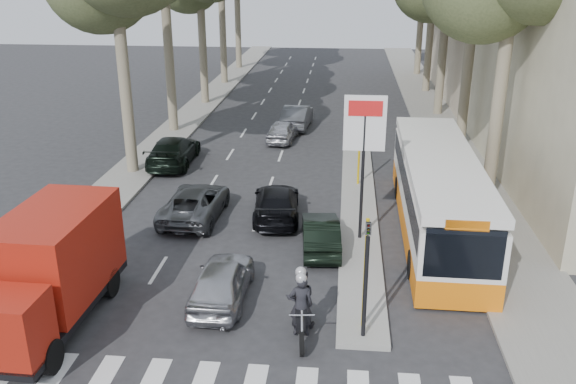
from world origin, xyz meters
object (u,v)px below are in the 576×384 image
red_truck (48,269)px  silver_hatchback (222,281)px  dark_hatchback (321,233)px  city_bus (438,192)px  motorcycle (301,304)px

red_truck → silver_hatchback: bearing=21.2°
dark_hatchback → silver_hatchback: bearing=48.6°
silver_hatchback → city_bus: city_bus is taller
city_bus → red_truck: bearing=-147.1°
dark_hatchback → red_truck: bearing=31.6°
dark_hatchback → city_bus: size_ratio=0.31×
motorcycle → red_truck: bearing=175.2°
city_bus → motorcycle: bearing=-122.0°
motorcycle → silver_hatchback: bearing=143.5°
city_bus → motorcycle: (-4.73, -7.38, -0.74)m
silver_hatchback → city_bus: bearing=-140.6°
silver_hatchback → motorcycle: bearing=150.2°
silver_hatchback → motorcycle: motorcycle is taller
motorcycle → city_bus: bearing=51.2°
city_bus → motorcycle: size_ratio=5.04×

